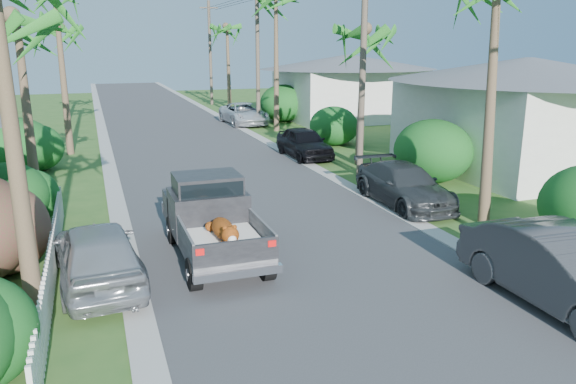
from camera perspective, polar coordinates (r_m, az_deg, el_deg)
name	(u,v)px	position (r m, az deg, el deg)	size (l,w,h in m)	color
ground	(401,354)	(10.61, 11.43, -15.83)	(120.00, 120.00, 0.00)	#315B22
road	(181,138)	(33.55, -10.79, 5.39)	(8.00, 100.00, 0.02)	#38383A
curb_left	(104,142)	(33.19, -18.16, 4.85)	(0.60, 100.00, 0.06)	#A5A39E
curb_right	(252,134)	(34.43, -3.67, 5.89)	(0.60, 100.00, 0.06)	#A5A39E
pickup_truck	(210,216)	(14.81, -7.89, -2.39)	(1.98, 5.12, 2.06)	black
parked_car_rn	(564,271)	(13.03, 26.26, -7.19)	(1.73, 4.95, 1.63)	#303235
parked_car_rm	(404,186)	(19.51, 11.71, 0.65)	(1.91, 4.70, 1.36)	#2F3334
parked_car_rf	(304,143)	(27.19, 1.65, 5.01)	(1.71, 4.25, 1.45)	black
parked_car_rd	(244,114)	(38.80, -4.50, 7.91)	(2.38, 5.16, 1.44)	silver
parked_car_ln	(97,254)	(13.48, -18.80, -5.98)	(1.78, 4.42, 1.51)	#A0A3A7
palm_l_b	(16,17)	(19.87, -25.93, 15.68)	(4.40, 4.40, 7.40)	brown
palm_l_d	(57,27)	(41.81, -22.39, 15.25)	(4.40, 4.40, 7.70)	brown
palm_r_b	(364,30)	(25.49, 7.71, 16.03)	(4.40, 4.40, 7.20)	brown
palm_r_d	(227,27)	(49.11, -6.19, 16.35)	(4.40, 4.40, 8.00)	brown
shrub_l_c	(7,197)	(18.46, -26.61, -0.43)	(2.40, 2.64, 2.00)	#14481B
shrub_l_d	(15,146)	(26.28, -25.99, 4.22)	(3.20, 3.52, 2.40)	#14481B
shrub_r_b	(433,151)	(23.00, 14.49, 4.07)	(3.00, 3.30, 2.50)	#14481B
shrub_r_c	(334,126)	(30.69, 4.67, 6.71)	(2.60, 2.86, 2.10)	#14481B
shrub_r_d	(283,103)	(40.10, -0.51, 9.02)	(3.20, 3.52, 2.60)	#14481B
picket_fence	(52,261)	(14.17, -22.82, -6.45)	(0.10, 11.00, 1.00)	white
house_right_near	(523,118)	(26.82, 22.80, 6.96)	(8.00, 9.00, 4.80)	silver
house_right_far	(348,90)	(41.90, 6.08, 10.31)	(9.00, 8.00, 4.60)	silver
utility_pole_b	(363,63)	(23.26, 7.61, 12.83)	(1.60, 0.26, 9.00)	brown
utility_pole_c	(258,56)	(37.27, -3.10, 13.64)	(1.60, 0.26, 9.00)	brown
utility_pole_d	(210,53)	(51.83, -7.91, 13.85)	(1.60, 0.26, 9.00)	brown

